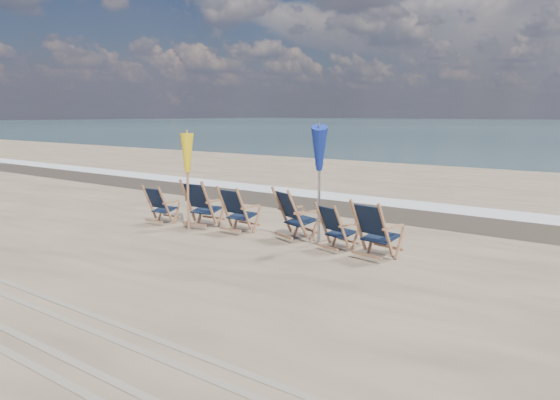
% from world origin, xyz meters
% --- Properties ---
extents(surf_foam, '(200.00, 1.40, 0.01)m').
position_xyz_m(surf_foam, '(0.00, 8.30, 0.00)').
color(surf_foam, silver).
rests_on(surf_foam, ground).
extents(wet_sand_strip, '(200.00, 2.60, 0.00)m').
position_xyz_m(wet_sand_strip, '(0.00, 6.80, 0.00)').
color(wet_sand_strip, '#42362A').
rests_on(wet_sand_strip, ground).
extents(tire_tracks, '(80.00, 1.30, 0.01)m').
position_xyz_m(tire_tracks, '(0.00, -2.80, 0.01)').
color(tire_tracks, gray).
rests_on(tire_tracks, ground).
extents(beach_chair_0, '(0.63, 0.70, 0.92)m').
position_xyz_m(beach_chair_0, '(-3.25, 2.12, 0.46)').
color(beach_chair_0, black).
rests_on(beach_chair_0, ground).
extents(beach_chair_1, '(0.77, 0.85, 1.10)m').
position_xyz_m(beach_chair_1, '(-2.14, 2.41, 0.55)').
color(beach_chair_1, black).
rests_on(beach_chair_1, ground).
extents(beach_chair_2, '(0.67, 0.75, 1.03)m').
position_xyz_m(beach_chair_2, '(-1.16, 2.46, 0.51)').
color(beach_chair_2, black).
rests_on(beach_chair_2, ground).
extents(beach_chair_3, '(0.93, 0.98, 1.08)m').
position_xyz_m(beach_chair_3, '(0.15, 2.56, 0.54)').
color(beach_chair_3, black).
rests_on(beach_chair_3, ground).
extents(beach_chair_4, '(0.74, 0.79, 0.92)m').
position_xyz_m(beach_chair_4, '(1.27, 2.39, 0.46)').
color(beach_chair_4, black).
rests_on(beach_chair_4, ground).
extents(beach_chair_5, '(0.80, 0.87, 1.07)m').
position_xyz_m(beach_chair_5, '(2.19, 2.30, 0.53)').
color(beach_chair_5, black).
rests_on(beach_chair_5, ground).
extents(umbrella_yellow, '(0.30, 0.30, 2.10)m').
position_xyz_m(umbrella_yellow, '(-2.54, 2.17, 1.58)').
color(umbrella_yellow, '#A46D49').
rests_on(umbrella_yellow, ground).
extents(umbrella_blue, '(0.30, 0.30, 2.46)m').
position_xyz_m(umbrella_blue, '(0.68, 2.52, 1.92)').
color(umbrella_blue, '#A5A5AD').
rests_on(umbrella_blue, ground).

